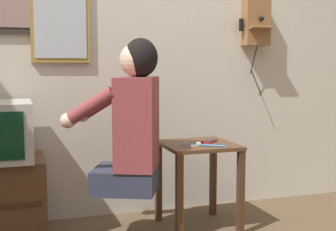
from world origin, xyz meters
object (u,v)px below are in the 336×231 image
Objects in this scene: cell_phone_held at (190,144)px; cell_phone_spare at (210,141)px; wall_mirror at (60,18)px; person at (132,121)px; wall_phone_antique at (256,22)px; toothbrush at (209,145)px.

cell_phone_spare is at bearing 12.29° from cell_phone_held.
wall_mirror is 4.32× the size of cell_phone_held.
wall_phone_antique is (1.07, 0.51, 0.64)m from person.
toothbrush is at bearing -139.31° from wall_phone_antique.
person is at bearing -115.95° from cell_phone_spare.
wall_phone_antique is at bearing -1.66° from wall_mirror.
wall_phone_antique is 1.29× the size of wall_mirror.
person is 6.72× the size of cell_phone_spare.
cell_phone_spare is at bearing 12.41° from toothbrush.
wall_mirror reaches higher than toothbrush.
person reaches higher than cell_phone_spare.
wall_mirror reaches higher than cell_phone_spare.
person reaches higher than cell_phone_held.
toothbrush is (0.83, -0.54, -0.80)m from wall_mirror.
person is 6.63× the size of cell_phone_held.
cell_phone_spare is (0.55, 0.15, -0.17)m from person.
wall_phone_antique is 5.66× the size of cell_phone_spare.
wall_mirror is 1.27m from toothbrush.
person is 1.54× the size of wall_mirror.
cell_phone_held is at bearing 95.54° from toothbrush.
toothbrush is at bearing -65.99° from cell_phone_spare.
wall_phone_antique is 1.02m from cell_phone_spare.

